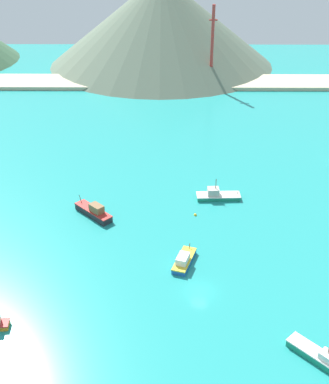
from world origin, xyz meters
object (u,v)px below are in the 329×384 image
fishing_boat_2 (324,359)px  fishing_boat_9 (184,260)px  fishing_boat_1 (217,195)px  buoy_0 (195,215)px  fishing_boat_5 (94,212)px  radio_tower (212,46)px

fishing_boat_2 → fishing_boat_9: size_ratio=1.18×
fishing_boat_1 → buoy_0: bearing=-125.9°
fishing_boat_5 → fishing_boat_9: (17.87, -15.74, -0.21)m
fishing_boat_2 → fishing_boat_9: (-18.73, 22.03, 0.03)m
fishing_boat_1 → buoy_0: 8.61m
radio_tower → fishing_boat_2: bearing=-86.9°
fishing_boat_1 → fishing_boat_9: fishing_boat_1 is taller
fishing_boat_9 → buoy_0: 16.37m
fishing_boat_1 → buoy_0: fishing_boat_1 is taller
fishing_boat_5 → fishing_boat_1: bearing=15.9°
fishing_boat_2 → buoy_0: 41.34m
fishing_boat_5 → fishing_boat_9: 23.82m
fishing_boat_9 → radio_tower: (12.03, 101.13, 13.15)m
fishing_boat_2 → radio_tower: bearing=93.1°
fishing_boat_1 → radio_tower: (4.20, 78.06, 13.20)m
fishing_boat_9 → radio_tower: bearing=83.2°
fishing_boat_5 → buoy_0: (20.67, 0.38, -0.94)m
fishing_boat_2 → radio_tower: radio_tower is taller
buoy_0 → fishing_boat_1: bearing=54.1°
fishing_boat_5 → radio_tower: size_ratio=0.31×
fishing_boat_1 → fishing_boat_9: (-7.83, -23.07, 0.05)m
fishing_boat_2 → radio_tower: size_ratio=0.34×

